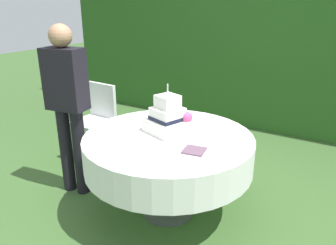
{
  "coord_description": "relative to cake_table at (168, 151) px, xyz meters",
  "views": [
    {
      "loc": [
        1.29,
        -2.13,
        1.77
      ],
      "look_at": [
        -0.03,
        0.04,
        0.83
      ],
      "focal_mm": 35.03,
      "sensor_mm": 36.0,
      "label": 1
    }
  ],
  "objects": [
    {
      "name": "serving_plate_right",
      "position": [
        -0.54,
        0.08,
        0.14
      ],
      "size": [
        0.12,
        0.12,
        0.01
      ],
      "primitive_type": "cylinder",
      "color": "white",
      "rests_on": "cake_table"
    },
    {
      "name": "serving_plate_far",
      "position": [
        -0.12,
        -0.4,
        0.14
      ],
      "size": [
        0.13,
        0.13,
        0.01
      ],
      "primitive_type": "cylinder",
      "color": "white",
      "rests_on": "cake_table"
    },
    {
      "name": "garden_chair",
      "position": [
        -1.28,
        0.51,
        -0.06
      ],
      "size": [
        0.42,
        0.42,
        0.89
      ],
      "color": "white",
      "rests_on": "ground_plane"
    },
    {
      "name": "cake_table",
      "position": [
        0.0,
        0.0,
        0.0
      ],
      "size": [
        1.4,
        1.4,
        0.73
      ],
      "color": "#4C4C51",
      "rests_on": "ground_plane"
    },
    {
      "name": "napkin_stack",
      "position": [
        0.32,
        -0.15,
        0.14
      ],
      "size": [
        0.18,
        0.18,
        0.01
      ],
      "primitive_type": "cube",
      "rotation": [
        0.0,
        0.0,
        0.17
      ],
      "color": "#6B4C60",
      "rests_on": "cake_table"
    },
    {
      "name": "standing_person",
      "position": [
        -0.97,
        -0.17,
        0.33
      ],
      "size": [
        0.39,
        0.25,
        1.6
      ],
      "color": "black",
      "rests_on": "ground_plane"
    },
    {
      "name": "serving_plate_left",
      "position": [
        -0.55,
        -0.15,
        0.14
      ],
      "size": [
        0.12,
        0.12,
        0.01
      ],
      "primitive_type": "cylinder",
      "color": "white",
      "rests_on": "cake_table"
    },
    {
      "name": "wedding_cake",
      "position": [
        -0.05,
        0.08,
        0.25
      ],
      "size": [
        0.39,
        0.39,
        0.41
      ],
      "color": "white",
      "rests_on": "cake_table"
    },
    {
      "name": "ground_plane",
      "position": [
        0.0,
        0.0,
        -0.6
      ],
      "size": [
        20.0,
        20.0,
        0.0
      ],
      "primitive_type": "plane",
      "color": "#3D602D"
    },
    {
      "name": "serving_plate_near",
      "position": [
        0.55,
        0.03,
        0.14
      ],
      "size": [
        0.11,
        0.11,
        0.01
      ],
      "primitive_type": "cylinder",
      "color": "white",
      "rests_on": "cake_table"
    },
    {
      "name": "foliage_hedge",
      "position": [
        0.0,
        2.65,
        0.8
      ],
      "size": [
        6.56,
        0.54,
        2.79
      ],
      "primitive_type": "cube",
      "color": "#28561E",
      "rests_on": "ground_plane"
    }
  ]
}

